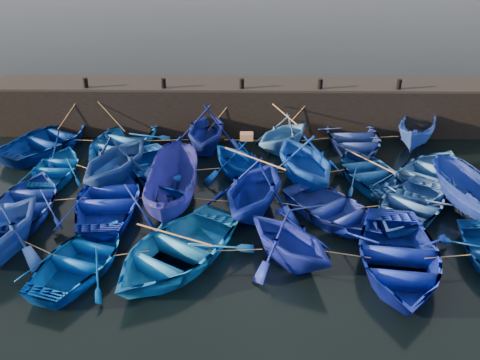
{
  "coord_description": "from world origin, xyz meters",
  "views": [
    {
      "loc": [
        0.29,
        -16.73,
        11.31
      ],
      "look_at": [
        0.0,
        3.2,
        0.7
      ],
      "focal_mm": 40.0,
      "sensor_mm": 36.0,
      "label": 1
    }
  ],
  "objects_px": {
    "boat_0": "(50,139)",
    "boat_8": "(162,171)",
    "wooden_crate": "(247,136)",
    "boat_13": "(28,201)"
  },
  "relations": [
    {
      "from": "boat_8",
      "to": "wooden_crate",
      "type": "height_order",
      "value": "wooden_crate"
    },
    {
      "from": "boat_0",
      "to": "boat_8",
      "type": "height_order",
      "value": "boat_0"
    },
    {
      "from": "boat_0",
      "to": "boat_13",
      "type": "bearing_deg",
      "value": 128.04
    },
    {
      "from": "boat_8",
      "to": "boat_13",
      "type": "bearing_deg",
      "value": 177.53
    },
    {
      "from": "wooden_crate",
      "to": "boat_13",
      "type": "bearing_deg",
      "value": -161.27
    },
    {
      "from": "boat_0",
      "to": "boat_8",
      "type": "bearing_deg",
      "value": 178.76
    },
    {
      "from": "boat_0",
      "to": "wooden_crate",
      "type": "height_order",
      "value": "wooden_crate"
    },
    {
      "from": "boat_0",
      "to": "wooden_crate",
      "type": "bearing_deg",
      "value": -169.55
    },
    {
      "from": "boat_8",
      "to": "wooden_crate",
      "type": "relative_size",
      "value": 9.4
    },
    {
      "from": "boat_13",
      "to": "wooden_crate",
      "type": "bearing_deg",
      "value": -164.66
    }
  ]
}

